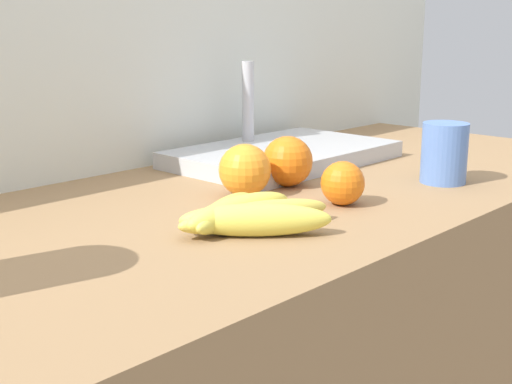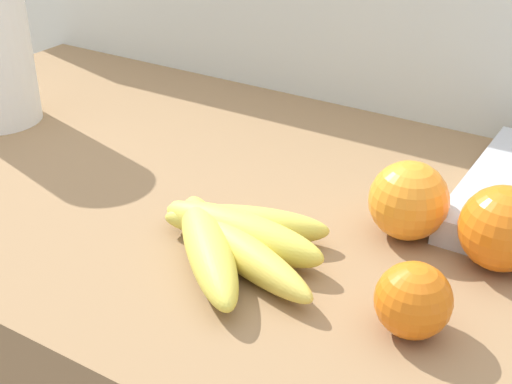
{
  "view_description": "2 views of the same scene",
  "coord_description": "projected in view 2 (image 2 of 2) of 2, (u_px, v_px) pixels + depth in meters",
  "views": [
    {
      "loc": [
        -0.77,
        -0.72,
        1.15
      ],
      "look_at": [
        -0.1,
        -0.09,
        0.93
      ],
      "focal_mm": 48.82,
      "sensor_mm": 36.0,
      "label": 1
    },
    {
      "loc": [
        0.18,
        -0.59,
        1.28
      ],
      "look_at": [
        -0.13,
        -0.08,
        0.95
      ],
      "focal_mm": 49.52,
      "sensor_mm": 36.0,
      "label": 2
    }
  ],
  "objects": [
    {
      "name": "orange_front",
      "position": [
        503.0,
        228.0,
        0.67
      ],
      "size": [
        0.08,
        0.08,
        0.08
      ],
      "primitive_type": "sphere",
      "color": "orange",
      "rests_on": "counter"
    },
    {
      "name": "wall_back",
      "position": [
        474.0,
        273.0,
        1.08
      ],
      "size": [
        2.0,
        0.06,
        1.3
      ],
      "primitive_type": "cube",
      "color": "silver",
      "rests_on": "ground"
    },
    {
      "name": "banana_bunch",
      "position": [
        232.0,
        239.0,
        0.69
      ],
      "size": [
        0.22,
        0.19,
        0.04
      ],
      "color": "#E0D14C",
      "rests_on": "counter"
    },
    {
      "name": "orange_right",
      "position": [
        409.0,
        200.0,
        0.71
      ],
      "size": [
        0.08,
        0.08,
        0.08
      ],
      "primitive_type": "sphere",
      "color": "orange",
      "rests_on": "counter"
    },
    {
      "name": "orange_back_right",
      "position": [
        413.0,
        300.0,
        0.58
      ],
      "size": [
        0.07,
        0.07,
        0.07
      ],
      "primitive_type": "sphere",
      "color": "orange",
      "rests_on": "counter"
    }
  ]
}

